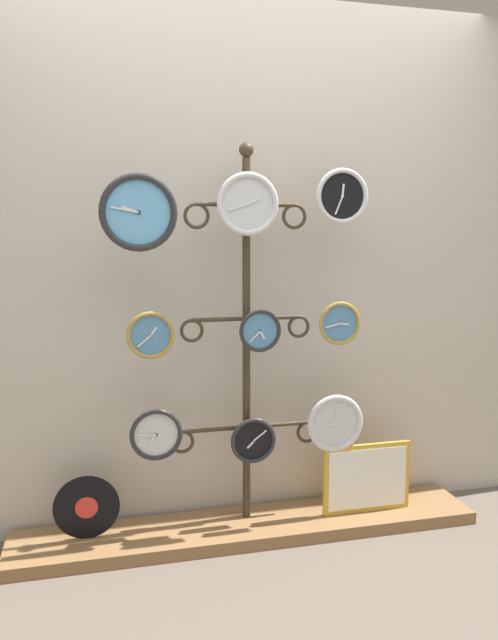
{
  "coord_description": "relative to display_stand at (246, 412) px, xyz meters",
  "views": [
    {
      "loc": [
        -0.68,
        -2.36,
        1.41
      ],
      "look_at": [
        0.0,
        0.36,
        1.02
      ],
      "focal_mm": 35.0,
      "sensor_mm": 36.0,
      "label": 1
    }
  ],
  "objects": [
    {
      "name": "shop_wall",
      "position": [
        -0.0,
        0.16,
        0.82
      ],
      "size": [
        4.4,
        0.04,
        2.8
      ],
      "color": "#BCB2A3",
      "rests_on": "ground_plane"
    },
    {
      "name": "clock_top_center",
      "position": [
        -0.01,
        -0.08,
        0.97
      ],
      "size": [
        0.28,
        0.04,
        0.28
      ],
      "color": "silver"
    },
    {
      "name": "picture_frame",
      "position": [
        0.58,
        -0.09,
        -0.34
      ],
      "size": [
        0.45,
        0.02,
        0.34
      ],
      "color": "gold",
      "rests_on": "low_shelf"
    },
    {
      "name": "low_shelf",
      "position": [
        -0.0,
        -0.06,
        -0.55
      ],
      "size": [
        2.2,
        0.36,
        0.06
      ],
      "color": "brown",
      "rests_on": "ground_plane"
    },
    {
      "name": "display_stand",
      "position": [
        0.0,
        0.0,
        0.0
      ],
      "size": [
        0.72,
        0.4,
        1.82
      ],
      "color": "#382D1E",
      "rests_on": "ground_plane"
    },
    {
      "name": "clock_bottom_center",
      "position": [
        0.01,
        -0.08,
        -0.11
      ],
      "size": [
        0.22,
        0.04,
        0.22
      ],
      "color": "black"
    },
    {
      "name": "clock_middle_left",
      "position": [
        -0.45,
        -0.11,
        0.41
      ],
      "size": [
        0.21,
        0.04,
        0.21
      ],
      "color": "#4C84B2"
    },
    {
      "name": "clock_top_right",
      "position": [
        0.42,
        -0.1,
        1.0
      ],
      "size": [
        0.25,
        0.04,
        0.25
      ],
      "color": "black"
    },
    {
      "name": "clock_middle_center",
      "position": [
        0.04,
        -0.09,
        0.4
      ],
      "size": [
        0.19,
        0.04,
        0.19
      ],
      "color": "#4C84B2"
    },
    {
      "name": "vinyl_record",
      "position": [
        -0.74,
        -0.04,
        -0.37
      ],
      "size": [
        0.29,
        0.01,
        0.29
      ],
      "color": "black",
      "rests_on": "low_shelf"
    },
    {
      "name": "clock_bottom_left",
      "position": [
        -0.43,
        -0.08,
        -0.05
      ],
      "size": [
        0.24,
        0.04,
        0.24
      ],
      "color": "silver"
    },
    {
      "name": "clock_bottom_right",
      "position": [
        0.41,
        -0.08,
        -0.06
      ],
      "size": [
        0.28,
        0.04,
        0.28
      ],
      "color": "silver"
    },
    {
      "name": "clock_middle_right",
      "position": [
        0.42,
        -0.11,
        0.43
      ],
      "size": [
        0.2,
        0.04,
        0.2
      ],
      "color": "#4C84B2"
    },
    {
      "name": "ground_plane",
      "position": [
        -0.0,
        -0.41,
        -0.58
      ],
      "size": [
        12.0,
        12.0,
        0.0
      ],
      "primitive_type": "plane",
      "color": "brown"
    },
    {
      "name": "clock_top_left",
      "position": [
        -0.49,
        -0.12,
        0.92
      ],
      "size": [
        0.33,
        0.04,
        0.33
      ],
      "color": "#60A8DB"
    }
  ]
}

